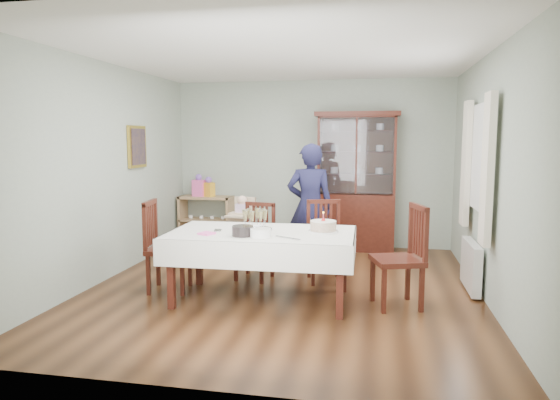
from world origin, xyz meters
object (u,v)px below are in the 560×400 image
(chair_far_left, at_px, (255,256))
(china_cabinet, at_px, (356,179))
(dining_table, at_px, (262,265))
(champagne_tray, at_px, (255,224))
(sideboard, at_px, (206,220))
(chair_end_left, at_px, (168,264))
(high_chair, at_px, (243,236))
(gift_bag_pink, at_px, (199,186))
(chair_end_right, at_px, (399,277))
(gift_bag_orange, at_px, (209,188))
(chair_far_right, at_px, (325,257))
(birthday_cake, at_px, (323,227))
(woman, at_px, (310,206))

(chair_far_left, bearing_deg, china_cabinet, 68.73)
(dining_table, height_order, champagne_tray, champagne_tray)
(sideboard, xyz_separation_m, chair_end_left, (0.45, -2.63, -0.09))
(high_chair, xyz_separation_m, gift_bag_pink, (-1.06, 1.13, 0.59))
(dining_table, relative_size, high_chair, 2.11)
(china_cabinet, distance_m, sideboard, 2.60)
(sideboard, distance_m, chair_end_right, 4.08)
(high_chair, height_order, gift_bag_orange, gift_bag_orange)
(champagne_tray, distance_m, gift_bag_orange, 3.05)
(chair_far_right, bearing_deg, dining_table, -140.03)
(birthday_cake, bearing_deg, gift_bag_pink, 132.07)
(dining_table, height_order, chair_far_left, chair_far_left)
(high_chair, bearing_deg, chair_far_left, -58.21)
(chair_far_left, height_order, woman, woman)
(chair_far_left, height_order, chair_far_right, chair_far_right)
(birthday_cake, distance_m, gift_bag_orange, 3.43)
(dining_table, bearing_deg, high_chair, 112.23)
(chair_end_right, relative_size, high_chair, 1.12)
(chair_far_right, bearing_deg, woman, 99.87)
(high_chair, bearing_deg, china_cabinet, 42.30)
(sideboard, xyz_separation_m, woman, (1.93, -1.30, 0.45))
(dining_table, distance_m, chair_end_right, 1.46)
(woman, xyz_separation_m, champagne_tray, (-0.42, -1.41, -0.02))
(chair_end_right, height_order, birthday_cake, chair_end_right)
(chair_far_left, distance_m, high_chair, 0.89)
(chair_far_right, xyz_separation_m, birthday_cake, (0.05, -0.77, 0.52))
(chair_end_right, xyz_separation_m, champagne_tray, (-1.55, -0.01, 0.51))
(high_chair, relative_size, birthday_cake, 2.96)
(gift_bag_orange, bearing_deg, dining_table, -60.55)
(chair_end_right, distance_m, gift_bag_orange, 4.07)
(chair_far_left, height_order, chair_end_left, chair_end_left)
(dining_table, relative_size, sideboard, 2.25)
(birthday_cake, height_order, gift_bag_orange, gift_bag_orange)
(birthday_cake, bearing_deg, gift_bag_orange, 129.92)
(dining_table, xyz_separation_m, chair_end_right, (1.46, 0.06, -0.06))
(woman, height_order, gift_bag_orange, woman)
(birthday_cake, bearing_deg, champagne_tray, -175.82)
(sideboard, distance_m, chair_far_right, 2.90)
(chair_end_right, height_order, woman, woman)
(chair_end_right, bearing_deg, birthday_cake, -110.18)
(chair_far_right, bearing_deg, sideboard, 124.25)
(chair_far_left, relative_size, gift_bag_orange, 2.86)
(china_cabinet, relative_size, sideboard, 2.42)
(chair_far_left, relative_size, chair_end_right, 0.88)
(china_cabinet, height_order, chair_far_left, china_cabinet)
(gift_bag_pink, bearing_deg, sideboard, 9.80)
(high_chair, bearing_deg, chair_far_right, -23.76)
(sideboard, height_order, chair_far_right, chair_far_right)
(woman, distance_m, birthday_cake, 1.39)
(chair_far_left, relative_size, champagne_tray, 2.47)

